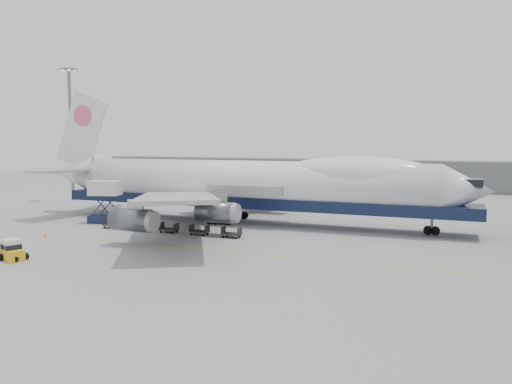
% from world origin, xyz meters
% --- Properties ---
extents(ground, '(260.00, 260.00, 0.00)m').
position_xyz_m(ground, '(0.00, 0.00, 0.00)').
color(ground, gray).
rests_on(ground, ground).
extents(apron_line, '(60.00, 0.15, 0.01)m').
position_xyz_m(apron_line, '(0.00, -6.00, 0.01)').
color(apron_line, gold).
rests_on(apron_line, ground).
extents(hangar, '(110.00, 8.00, 7.00)m').
position_xyz_m(hangar, '(-10.00, 70.00, 3.50)').
color(hangar, slate).
rests_on(hangar, ground).
extents(floodlight_mast, '(2.40, 2.40, 25.43)m').
position_xyz_m(floodlight_mast, '(-42.00, 24.00, 14.27)').
color(floodlight_mast, slate).
rests_on(floodlight_mast, ground).
extents(airliner, '(67.00, 55.30, 19.98)m').
position_xyz_m(airliner, '(0.64, 12.00, 5.62)').
color(airliner, white).
rests_on(airliner, ground).
extents(catering_truck, '(5.08, 4.07, 6.02)m').
position_xyz_m(catering_truck, '(-18.77, 4.52, 3.43)').
color(catering_truck, '#171D46').
rests_on(catering_truck, ground).
extents(baggage_tug, '(3.15, 2.49, 2.04)m').
position_xyz_m(baggage_tug, '(-12.98, -17.14, 0.91)').
color(baggage_tug, '#F1AE16').
rests_on(baggage_tug, ground).
extents(traffic_cone, '(0.41, 0.41, 0.60)m').
position_xyz_m(traffic_cone, '(-18.97, -6.80, 0.28)').
color(traffic_cone, orange).
rests_on(traffic_cone, ground).
extents(dolly_0, '(2.30, 1.35, 1.30)m').
position_xyz_m(dolly_0, '(-15.07, 1.14, 0.53)').
color(dolly_0, '#2D2D30').
rests_on(dolly_0, ground).
extents(dolly_1, '(2.30, 1.35, 1.30)m').
position_xyz_m(dolly_1, '(-10.68, 1.14, 0.53)').
color(dolly_1, '#2D2D30').
rests_on(dolly_1, ground).
extents(dolly_2, '(2.30, 1.35, 1.30)m').
position_xyz_m(dolly_2, '(-6.29, 1.14, 0.53)').
color(dolly_2, '#2D2D30').
rests_on(dolly_2, ground).
extents(dolly_3, '(2.30, 1.35, 1.30)m').
position_xyz_m(dolly_3, '(-1.90, 1.14, 0.53)').
color(dolly_3, '#2D2D30').
rests_on(dolly_3, ground).
extents(dolly_4, '(2.30, 1.35, 1.30)m').
position_xyz_m(dolly_4, '(2.49, 1.14, 0.53)').
color(dolly_4, '#2D2D30').
rests_on(dolly_4, ground).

